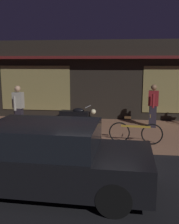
{
  "coord_description": "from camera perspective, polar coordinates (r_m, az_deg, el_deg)",
  "views": [
    {
      "loc": [
        0.72,
        -6.37,
        2.64
      ],
      "look_at": [
        -0.39,
        2.4,
        0.95
      ],
      "focal_mm": 41.65,
      "sensor_mm": 36.0,
      "label": 1
    }
  ],
  "objects": [
    {
      "name": "parked_car_across",
      "position": [
        5.53,
        -8.8,
        -9.83
      ],
      "size": [
        4.15,
        1.88,
        1.42
      ],
      "color": "black",
      "rests_on": "ground_plane"
    },
    {
      "name": "sidewalk_slab",
      "position": [
        9.74,
        2.74,
        -4.45
      ],
      "size": [
        18.0,
        4.0,
        0.15
      ],
      "primitive_type": "cube",
      "color": "#8C6047",
      "rests_on": "ground_plane"
    },
    {
      "name": "person_photographer",
      "position": [
        9.82,
        -15.32,
        0.99
      ],
      "size": [
        0.4,
        0.62,
        1.67
      ],
      "color": "#28232D",
      "rests_on": "sidewalk_slab"
    },
    {
      "name": "bicycle_parked",
      "position": [
        8.19,
        10.04,
        -4.43
      ],
      "size": [
        1.66,
        0.42,
        0.91
      ],
      "color": "black",
      "rests_on": "sidewalk_slab"
    },
    {
      "name": "ground_plane",
      "position": [
        6.93,
        0.74,
        -11.56
      ],
      "size": [
        60.0,
        60.0,
        0.0
      ],
      "primitive_type": "plane",
      "color": "black"
    },
    {
      "name": "motorcycle",
      "position": [
        9.45,
        -3.1,
        -1.37
      ],
      "size": [
        1.69,
        0.62,
        0.97
      ],
      "color": "black",
      "rests_on": "sidewalk_slab"
    },
    {
      "name": "person_bystander",
      "position": [
        10.29,
        13.8,
        1.5
      ],
      "size": [
        0.41,
        0.62,
        1.67
      ],
      "color": "#28232D",
      "rests_on": "sidewalk_slab"
    },
    {
      "name": "storefront_building",
      "position": [
        12.81,
        4.01,
        7.06
      ],
      "size": [
        18.0,
        3.3,
        3.6
      ],
      "color": "black",
      "rests_on": "ground_plane"
    }
  ]
}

